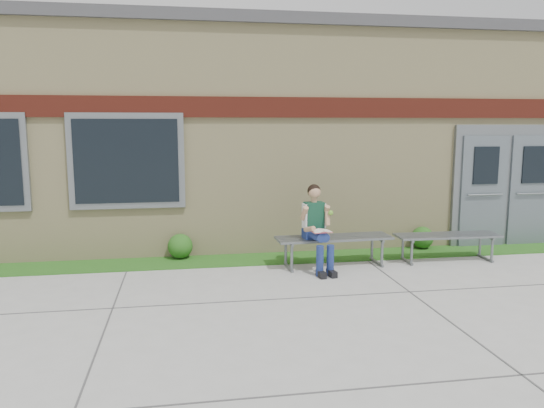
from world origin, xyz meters
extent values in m
plane|color=#9E9E99|center=(0.00, 0.00, 0.00)|extent=(80.00, 80.00, 0.00)
cube|color=#1C5115|center=(0.00, 2.60, 0.01)|extent=(16.00, 0.80, 0.02)
cube|color=beige|center=(0.00, 6.00, 2.00)|extent=(16.00, 6.00, 4.00)
cube|color=#3F3F42|center=(0.00, 6.00, 4.10)|extent=(16.20, 6.20, 0.20)
cube|color=maroon|center=(0.00, 2.97, 2.60)|extent=(16.00, 0.06, 0.35)
cube|color=slate|center=(-3.00, 2.96, 1.70)|extent=(1.90, 0.08, 1.60)
cube|color=black|center=(-3.00, 2.92, 1.70)|extent=(1.70, 0.04, 1.40)
cube|color=slate|center=(4.00, 2.96, 1.15)|extent=(2.20, 0.08, 2.30)
cube|color=slate|center=(3.50, 2.91, 1.05)|extent=(0.92, 0.06, 2.10)
cube|color=slate|center=(4.50, 2.91, 1.05)|extent=(0.92, 0.06, 2.10)
cube|color=slate|center=(0.33, 2.00, 0.47)|extent=(1.92, 0.60, 0.04)
cube|color=slate|center=(-0.43, 2.00, 0.22)|extent=(0.07, 0.53, 0.43)
cube|color=slate|center=(1.09, 2.00, 0.22)|extent=(0.07, 0.53, 0.43)
cube|color=slate|center=(2.33, 2.00, 0.44)|extent=(1.79, 0.55, 0.03)
cube|color=slate|center=(1.62, 2.00, 0.20)|extent=(0.06, 0.49, 0.40)
cube|color=slate|center=(3.04, 2.00, 0.20)|extent=(0.06, 0.49, 0.40)
cube|color=navy|center=(-0.03, 1.95, 0.57)|extent=(0.35, 0.26, 0.15)
cube|color=#0F392B|center=(-0.03, 1.93, 0.86)|extent=(0.32, 0.22, 0.44)
sphere|color=tan|center=(-0.03, 1.92, 1.25)|extent=(0.22, 0.22, 0.20)
sphere|color=black|center=(-0.03, 1.94, 1.26)|extent=(0.23, 0.23, 0.21)
cylinder|color=navy|center=(-0.09, 1.69, 0.59)|extent=(0.19, 0.41, 0.14)
cylinder|color=navy|center=(0.08, 1.71, 0.59)|extent=(0.19, 0.41, 0.14)
cylinder|color=navy|center=(-0.04, 1.47, 0.24)|extent=(0.11, 0.11, 0.48)
cylinder|color=navy|center=(0.13, 1.49, 0.24)|extent=(0.11, 0.11, 0.48)
cube|color=black|center=(-0.03, 1.40, 0.05)|extent=(0.12, 0.26, 0.10)
cube|color=black|center=(0.14, 1.42, 0.05)|extent=(0.12, 0.26, 0.10)
cylinder|color=tan|center=(-0.20, 1.85, 0.92)|extent=(0.11, 0.22, 0.25)
cylinder|color=tan|center=(0.16, 1.89, 0.92)|extent=(0.11, 0.22, 0.25)
cube|color=white|center=(0.01, 1.59, 0.68)|extent=(0.32, 0.24, 0.01)
cube|color=#BC4651|center=(0.01, 1.59, 0.67)|extent=(0.32, 0.25, 0.01)
sphere|color=#65AA2D|center=(0.20, 1.76, 0.93)|extent=(0.08, 0.08, 0.08)
sphere|color=#1C5115|center=(-2.16, 2.85, 0.23)|extent=(0.43, 0.43, 0.43)
sphere|color=#1C5115|center=(2.29, 2.85, 0.22)|extent=(0.41, 0.41, 0.41)
camera|label=1|loc=(-2.07, -6.19, 2.33)|focal=35.00mm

